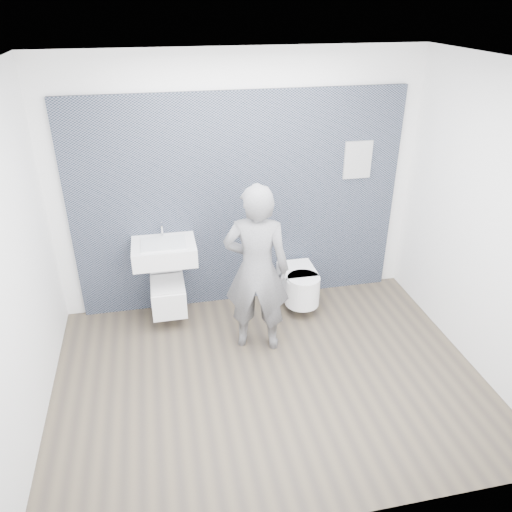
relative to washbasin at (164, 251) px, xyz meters
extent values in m
plane|color=brown|center=(0.86, -1.19, -0.84)|extent=(4.00, 4.00, 0.00)
plane|color=white|center=(0.86, 0.31, 0.56)|extent=(4.00, 0.00, 4.00)
plane|color=white|center=(0.86, -2.69, 0.56)|extent=(4.00, 0.00, 4.00)
plane|color=white|center=(-1.14, -1.19, 0.56)|extent=(0.00, 3.00, 3.00)
plane|color=white|center=(2.86, -1.19, 0.56)|extent=(0.00, 3.00, 3.00)
plane|color=white|center=(0.86, -1.19, 1.96)|extent=(4.00, 4.00, 0.00)
cube|color=black|center=(0.86, 0.28, -0.84)|extent=(3.60, 0.06, 2.40)
cube|color=white|center=(0.00, 0.00, -0.01)|extent=(0.66, 0.49, 0.20)
cube|color=silver|center=(0.00, -0.02, 0.09)|extent=(0.46, 0.33, 0.03)
cylinder|color=silver|center=(0.00, 0.19, 0.17)|extent=(0.02, 0.02, 0.16)
cylinder|color=silver|center=(0.00, 0.14, 0.25)|extent=(0.02, 0.11, 0.02)
cylinder|color=silver|center=(0.00, 0.23, -0.17)|extent=(0.04, 0.04, 0.13)
cube|color=white|center=(0.00, -0.02, -0.54)|extent=(0.36, 0.53, 0.31)
cylinder|color=silver|center=(0.00, -0.05, -0.40)|extent=(0.26, 0.26, 0.03)
cube|color=white|center=(0.00, -0.05, -0.37)|extent=(0.34, 0.42, 0.02)
cube|color=white|center=(0.00, 0.18, -0.17)|extent=(0.34, 0.06, 0.38)
cube|color=silver|center=(0.00, 0.22, -0.65)|extent=(0.10, 0.06, 0.08)
cube|color=white|center=(1.48, 0.02, -0.56)|extent=(0.38, 0.45, 0.32)
cylinder|color=white|center=(1.48, -0.20, -0.56)|extent=(0.38, 0.38, 0.32)
cube|color=white|center=(1.48, -0.01, -0.38)|extent=(0.36, 0.43, 0.03)
cylinder|color=white|center=(1.48, -0.22, -0.38)|extent=(0.36, 0.36, 0.03)
cube|color=silver|center=(1.48, 0.22, -0.68)|extent=(0.11, 0.06, 0.08)
cube|color=silver|center=(2.17, 0.23, -0.84)|extent=(0.31, 0.03, 0.41)
imported|color=slate|center=(0.86, -0.65, 0.03)|extent=(0.74, 0.59, 1.76)
camera|label=1|loc=(-0.01, -4.75, 2.40)|focal=35.00mm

